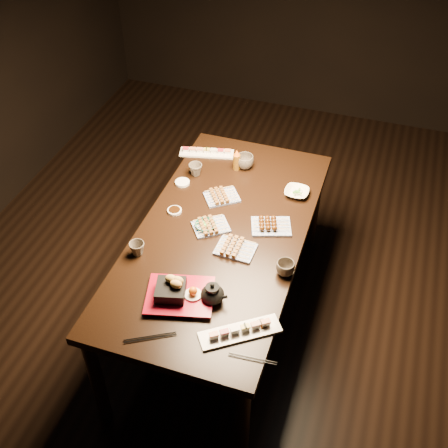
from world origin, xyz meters
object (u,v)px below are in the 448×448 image
Objects in this scene: sushi_platter_near at (240,330)px; sushi_platter_far at (207,151)px; dining_table at (221,278)px; tempura_tray at (179,290)px; teacup_far_right at (245,162)px; edamame_bowl_cream at (297,193)px; teapot at (212,292)px; condiment_bottle at (237,160)px; edamame_bowl_green at (205,226)px; teacup_near_left at (137,249)px; teacup_far_left at (196,170)px; yakitori_plate_right at (236,247)px; teacup_mid_right at (285,268)px; yakitori_plate_center at (211,225)px; yakitori_plate_left at (222,195)px.

sushi_platter_near reaches higher than sushi_platter_far.
tempura_tray is at bearing -100.17° from dining_table.
sushi_platter_near is 1.17× the size of tempura_tray.
edamame_bowl_cream is at bearing -24.07° from teacup_far_right.
dining_table is 0.75m from teacup_far_right.
teapot is 0.97× the size of condiment_bottle.
teacup_far_right reaches higher than edamame_bowl_green.
condiment_bottle reaches higher than teapot.
sushi_platter_near is 2.69× the size of edamame_bowl_cream.
teacup_far_right reaches higher than teacup_near_left.
teacup_far_right reaches higher than teacup_far_left.
yakitori_plate_right is at bearing 106.32° from sushi_platter_far.
condiment_bottle is at bearing 78.42° from tempura_tray.
sushi_platter_far is at bearing 121.42° from yakitori_plate_right.
yakitori_plate_right is 2.14× the size of teacup_mid_right.
teacup_near_left is at bearing -170.05° from yakitori_plate_center.
tempura_tray is 1.10m from condiment_bottle.
yakitori_plate_left is at bearing 79.13° from tempura_tray.
teapot is (-0.29, -0.29, 0.02)m from teacup_mid_right.
sushi_platter_far is 0.26m from condiment_bottle.
edamame_bowl_green is 0.61m from edamame_bowl_cream.
dining_table is 0.43m from yakitori_plate_right.
yakitori_plate_center is at bearing -120.15° from yakitori_plate_left.
yakitori_plate_left reaches higher than edamame_bowl_cream.
teapot is at bearing -110.33° from yakitori_plate_left.
yakitori_plate_right is 2.46× the size of teacup_far_left.
yakitori_plate_center is (-0.37, 0.64, 0.00)m from sushi_platter_near.
condiment_bottle is (-0.06, 1.10, 0.01)m from tempura_tray.
sushi_platter_far is at bearing 158.33° from condiment_bottle.
yakitori_plate_right is 1.80× the size of edamame_bowl_green.
teacup_near_left is (-0.67, 0.32, 0.01)m from sushi_platter_near.
teacup_far_right reaches higher than sushi_platter_far.
edamame_bowl_green is at bearing -94.00° from teacup_far_right.
tempura_tray is (-0.04, -0.51, 0.43)m from dining_table.
edamame_bowl_green is (-0.21, 0.11, -0.01)m from yakitori_plate_right.
teacup_mid_right is (0.47, -0.20, 0.01)m from yakitori_plate_center.
teacup_near_left is 0.78m from teacup_mid_right.
sushi_platter_near is 1.86× the size of yakitori_plate_right.
yakitori_plate_right is 0.52m from teacup_near_left.
sushi_platter_near is 3.97× the size of teacup_mid_right.
teacup_mid_right is 0.41m from teapot.
tempura_tray is 1.00m from teacup_far_left.
dining_table is at bearing -80.68° from condiment_bottle.
teapot reaches higher than edamame_bowl_cream.
yakitori_plate_left is 2.01× the size of teacup_mid_right.
teacup_near_left is at bearing -132.48° from edamame_bowl_cream.
condiment_bottle is (-0.01, 0.31, 0.05)m from yakitori_plate_left.
condiment_bottle is (0.23, -0.09, 0.05)m from sushi_platter_far.
yakitori_plate_center is 1.38× the size of condiment_bottle.
teacup_far_right is at bearing 71.01° from teacup_near_left.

